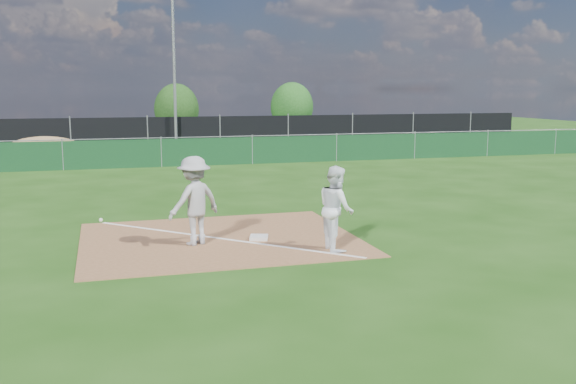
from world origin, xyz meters
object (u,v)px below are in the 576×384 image
object	(u,v)px
runner	(336,208)
car_mid	(133,131)
light_pole	(174,76)
tree_mid	(177,109)
car_right	(208,132)
first_base	(259,237)
play_at_first	(194,201)
tree_right	(292,107)
car_left	(63,131)

from	to	relation	value
runner	car_mid	distance (m)	28.97
light_pole	tree_mid	xyz separation A→B (m)	(1.23, 10.31, -2.09)
car_right	tree_mid	bearing A→B (deg)	25.29
first_base	play_at_first	bearing A→B (deg)	-177.70
light_pole	play_at_first	xyz separation A→B (m)	(-2.09, -22.06, -3.03)
play_at_first	light_pole	bearing A→B (deg)	84.58
play_at_first	tree_right	size ratio (longest dim) A/B	0.70
runner	light_pole	bearing A→B (deg)	3.20
light_pole	tree_mid	world-z (taller)	light_pole
light_pole	car_left	bearing A→B (deg)	137.81
first_base	tree_right	bearing A→B (deg)	72.24
first_base	tree_mid	size ratio (longest dim) A/B	0.10
runner	tree_right	world-z (taller)	tree_right
play_at_first	tree_right	xyz separation A→B (m)	(12.18, 33.66, 1.00)
play_at_first	car_right	world-z (taller)	play_at_first
car_mid	car_right	world-z (taller)	car_mid
runner	car_right	world-z (taller)	runner
runner	car_mid	bearing A→B (deg)	6.93
tree_right	light_pole	bearing A→B (deg)	-131.03
car_right	light_pole	bearing A→B (deg)	164.13
car_right	runner	bearing A→B (deg)	-171.81
first_base	runner	bearing A→B (deg)	-43.66
tree_mid	tree_right	distance (m)	8.95
first_base	car_left	bearing A→B (deg)	101.21
first_base	play_at_first	world-z (taller)	play_at_first
first_base	car_mid	world-z (taller)	car_mid
light_pole	play_at_first	distance (m)	22.37
light_pole	tree_right	size ratio (longest dim) A/B	2.09
runner	tree_mid	distance (m)	33.61
light_pole	tree_mid	distance (m)	10.59
first_base	car_left	distance (m)	28.12
light_pole	car_left	size ratio (longest dim) A/B	1.77
first_base	tree_right	distance (m)	35.33
car_mid	play_at_first	bearing A→B (deg)	171.07
runner	car_left	size ratio (longest dim) A/B	0.39
light_pole	car_mid	size ratio (longest dim) A/B	1.82
car_left	car_mid	xyz separation A→B (m)	(4.09, -0.00, -0.04)
light_pole	car_right	world-z (taller)	light_pole
light_pole	car_right	bearing A→B (deg)	62.14
runner	car_left	xyz separation A→B (m)	(-6.80, 28.85, -0.10)
tree_mid	car_mid	bearing A→B (deg)	-124.61
runner	tree_right	xyz separation A→B (m)	(9.42, 34.88, 1.09)
tree_mid	first_base	bearing A→B (deg)	-93.37
tree_mid	tree_right	xyz separation A→B (m)	(8.86, 1.28, 0.06)
runner	car_mid	xyz separation A→B (m)	(-2.71, 28.84, -0.15)
car_left	car_mid	world-z (taller)	car_left
tree_mid	runner	bearing A→B (deg)	-90.97
tree_right	car_left	bearing A→B (deg)	-159.62
first_base	car_right	distance (m)	27.00
play_at_first	runner	world-z (taller)	play_at_first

